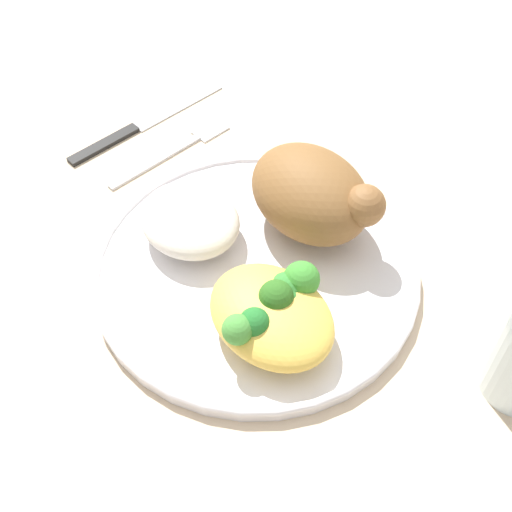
% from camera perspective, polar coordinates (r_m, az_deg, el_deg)
% --- Properties ---
extents(ground_plane, '(2.00, 2.00, 0.00)m').
position_cam_1_polar(ground_plane, '(0.56, 0.00, -1.56)').
color(ground_plane, beige).
extents(plate, '(0.27, 0.27, 0.01)m').
position_cam_1_polar(plate, '(0.55, 0.00, -1.10)').
color(plate, white).
rests_on(plate, ground_plane).
extents(roasted_chicken, '(0.12, 0.09, 0.07)m').
position_cam_1_polar(roasted_chicken, '(0.56, 4.93, 5.33)').
color(roasted_chicken, brown).
rests_on(roasted_chicken, plate).
extents(rice_pile, '(0.09, 0.08, 0.03)m').
position_cam_1_polar(rice_pile, '(0.56, -5.73, 3.15)').
color(rice_pile, white).
rests_on(rice_pile, plate).
extents(mac_cheese_with_broccoli, '(0.11, 0.09, 0.05)m').
position_cam_1_polar(mac_cheese_with_broccoli, '(0.49, 1.42, -4.80)').
color(mac_cheese_with_broccoli, '#EFC450').
rests_on(mac_cheese_with_broccoli, plate).
extents(fork, '(0.02, 0.14, 0.01)m').
position_cam_1_polar(fork, '(0.67, -6.89, 9.18)').
color(fork, silver).
rests_on(fork, ground_plane).
extents(knife, '(0.02, 0.19, 0.01)m').
position_cam_1_polar(knife, '(0.70, -10.39, 10.90)').
color(knife, black).
rests_on(knife, ground_plane).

